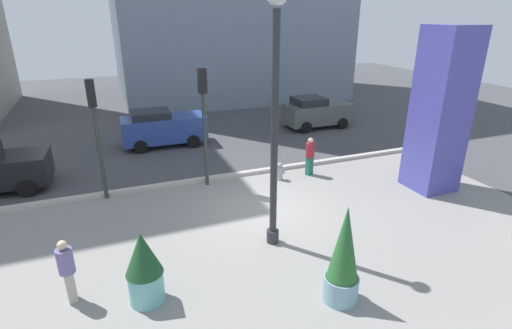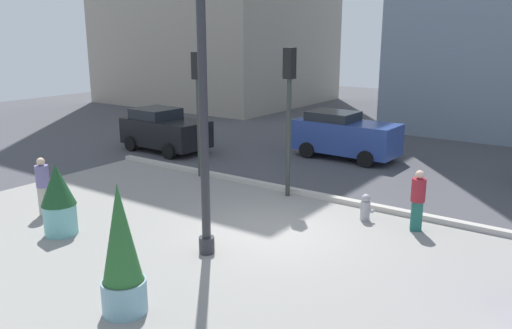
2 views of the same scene
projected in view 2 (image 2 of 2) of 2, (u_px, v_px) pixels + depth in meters
The scene contains 13 objects.
ground_plane at pixel (341, 193), 16.51m from camera, with size 60.00×60.00×0.00m, color #47474C.
plaza_pavement at pixel (223, 258), 11.76m from camera, with size 18.00×10.00×0.02m, color gray.
curb_strip at pixel (328, 198), 15.79m from camera, with size 18.00×0.24×0.16m, color #B7B2A8.
lamp_post at pixel (203, 112), 11.23m from camera, with size 0.44×0.44×6.76m.
potted_plant_by_pillar at pixel (58, 199), 12.93m from camera, with size 0.86×0.86×1.84m.
potted_plant_mid_plaza at pixel (122, 254), 9.23m from camera, with size 0.82×0.82×2.47m.
fire_hydrant at pixel (365, 207), 14.04m from camera, with size 0.36×0.26×0.75m.
traffic_light_corner at pixel (198, 94), 17.71m from camera, with size 0.28×0.42×4.32m.
traffic_light_far_side at pixel (289, 98), 15.45m from camera, with size 0.28×0.42×4.53m.
car_passing_lane at pixel (345, 135), 20.85m from camera, with size 4.17×2.04×1.85m.
car_curb_east at pixel (164, 130), 22.15m from camera, with size 3.92×2.22×1.79m.
pedestrian_on_sidewalk at pixel (43, 183), 14.35m from camera, with size 0.43×0.43×1.64m.
pedestrian_by_curb at pixel (418, 198), 13.16m from camera, with size 0.47×0.47×1.62m.
Camera 2 is at (6.88, -10.43, 5.00)m, focal length 36.44 mm.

